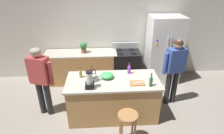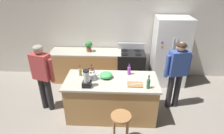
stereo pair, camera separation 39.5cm
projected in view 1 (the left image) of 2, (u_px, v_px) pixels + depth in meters
name	position (u px, v px, depth m)	size (l,w,h in m)	color
ground_plane	(113.00, 114.00, 4.24)	(14.00, 14.00, 0.00)	gray
back_wall	(108.00, 32.00, 5.37)	(8.00, 0.10, 2.70)	silver
kitchen_island	(113.00, 98.00, 4.04)	(1.93, 0.87, 0.90)	#B7844C
back_counter_run	(82.00, 67.00, 5.37)	(2.00, 0.64, 0.90)	#B7844C
refrigerator	(163.00, 50.00, 5.24)	(0.90, 0.73, 1.89)	silver
stove_range	(126.00, 66.00, 5.42)	(0.76, 0.65, 1.08)	black
person_by_island_left	(40.00, 76.00, 3.86)	(0.59, 0.33, 1.59)	#26262B
person_by_sink_right	(175.00, 67.00, 4.20)	(0.60, 0.30, 1.62)	#26262B
bar_stool	(128.00, 121.00, 3.29)	(0.36, 0.36, 0.68)	#9E6B3D
potted_plant	(83.00, 47.00, 5.10)	(0.20, 0.20, 0.30)	brown
blender_appliance	(90.00, 81.00, 3.51)	(0.17, 0.17, 0.35)	black
bottle_olive_oil	(151.00, 81.00, 3.59)	(0.07, 0.07, 0.28)	#2D6638
bottle_soda	(129.00, 70.00, 4.05)	(0.07, 0.07, 0.26)	purple
bottle_cooking_sauce	(92.00, 71.00, 4.00)	(0.06, 0.06, 0.22)	#B24C26
bottle_vinegar	(81.00, 74.00, 3.90)	(0.06, 0.06, 0.24)	olive
mixing_bowl	(107.00, 75.00, 3.88)	(0.27, 0.27, 0.12)	#3FB259
tea_kettle	(92.00, 77.00, 3.79)	(0.28, 0.20, 0.27)	#B7BABF
cutting_board	(137.00, 83.00, 3.70)	(0.30, 0.20, 0.02)	#9E6B3D
chef_knife	(138.00, 83.00, 3.70)	(0.22, 0.03, 0.01)	#B7BABF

